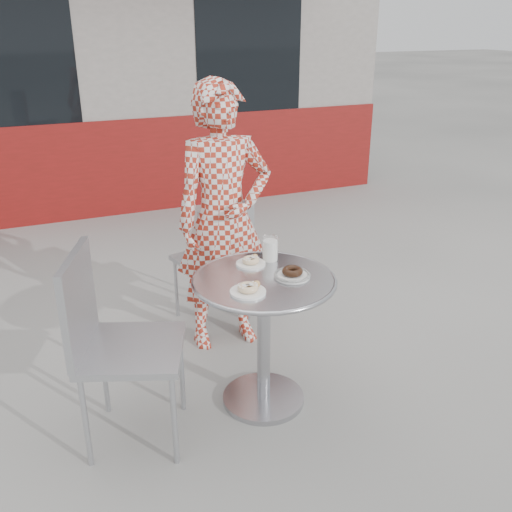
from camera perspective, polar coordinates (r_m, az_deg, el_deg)
name	(u,v)px	position (r m, az deg, el deg)	size (l,w,h in m)	color
ground	(266,402)	(3.24, 1.04, -14.38)	(60.00, 60.00, 0.00)	#989691
storefront	(90,58)	(8.00, -16.27, 18.49)	(6.02, 4.55, 3.00)	gray
bistro_table	(264,310)	(2.95, 0.80, -5.44)	(0.74, 0.74, 0.74)	silver
chair_far	(213,284)	(3.92, -4.35, -2.80)	(0.51, 0.51, 0.88)	#ACAEB3
chair_left	(133,384)	(2.90, -12.22, -12.44)	(0.61, 0.61, 0.99)	#ACAEB3
seated_person	(224,219)	(3.46, -3.24, 3.67)	(0.60, 0.40, 1.65)	#9E2718
plate_far	(251,262)	(3.02, -0.50, -0.56)	(0.16, 0.16, 0.04)	white
plate_near	(248,289)	(2.71, -0.76, -3.34)	(0.17, 0.17, 0.05)	white
plate_checker	(292,274)	(2.88, 3.65, -1.80)	(0.19, 0.19, 0.05)	white
milk_cup	(270,249)	(3.06, 1.43, 0.68)	(0.09, 0.09, 0.14)	white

